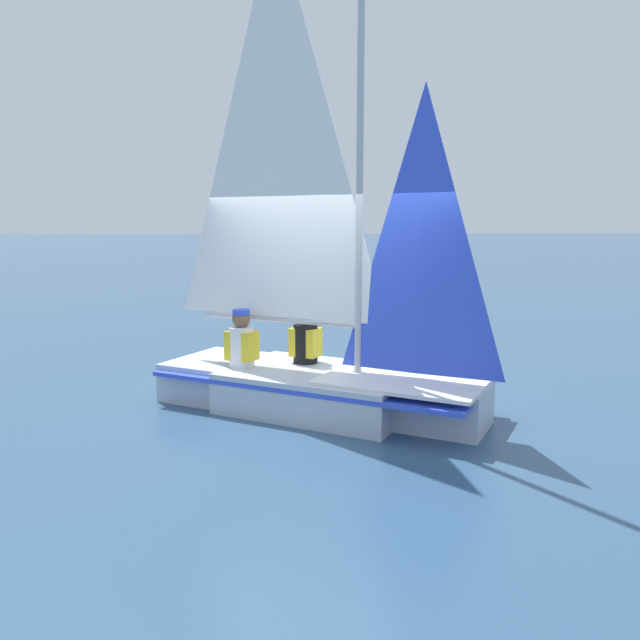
% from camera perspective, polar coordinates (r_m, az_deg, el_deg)
% --- Properties ---
extents(ground_plane, '(260.00, 260.00, 0.00)m').
position_cam_1_polar(ground_plane, '(7.47, 0.00, -8.16)').
color(ground_plane, '#2D4C6B').
extents(sailboat_main, '(3.89, 3.50, 5.70)m').
position_cam_1_polar(sailboat_main, '(7.30, -0.38, -2.08)').
color(sailboat_main, '#B2BCCC').
rests_on(sailboat_main, ground_plane).
extents(sailor_helm, '(0.43, 0.42, 1.16)m').
position_cam_1_polar(sailor_helm, '(7.73, -1.34, -2.75)').
color(sailor_helm, black).
rests_on(sailor_helm, ground_plane).
extents(sailor_crew, '(0.43, 0.42, 1.16)m').
position_cam_1_polar(sailor_crew, '(7.58, -7.15, -3.05)').
color(sailor_crew, black).
rests_on(sailor_crew, ground_plane).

